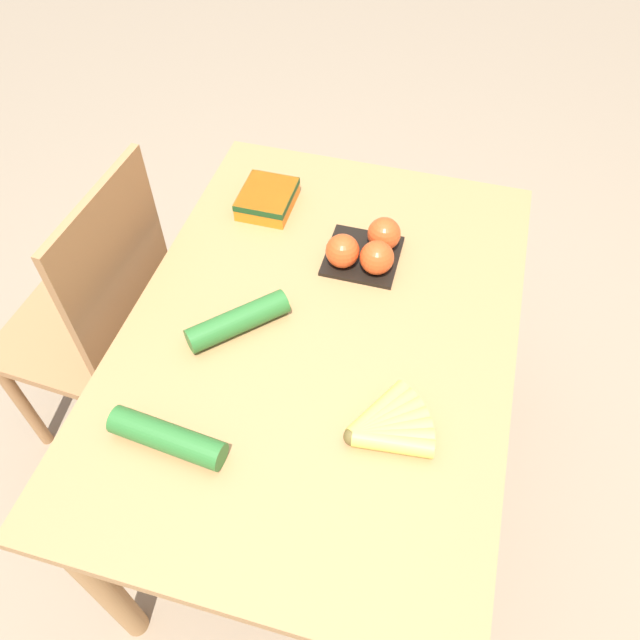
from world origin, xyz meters
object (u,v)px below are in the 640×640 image
banana_bunch (387,426)px  tomato_pack (367,249)px  carrot_bag (267,198)px  chair (101,321)px  cucumber_near (167,438)px  cucumber_far (238,321)px

banana_bunch → tomato_pack: tomato_pack is taller
carrot_bag → chair: bearing=126.7°
tomato_pack → cucumber_near: size_ratio=0.75×
cucumber_near → cucumber_far: size_ratio=1.15×
cucumber_near → cucumber_far: same height
chair → tomato_pack: size_ratio=5.57×
cucumber_far → chair: bearing=77.4°
banana_bunch → carrot_bag: bearing=37.2°
banana_bunch → cucumber_near: cucumber_near is taller
chair → carrot_bag: 0.57m
tomato_pack → cucumber_far: 0.35m
tomato_pack → cucumber_near: 0.62m
banana_bunch → cucumber_far: 0.39m
carrot_bag → cucumber_far: 0.40m
chair → cucumber_near: (-0.40, -0.43, 0.28)m
tomato_pack → carrot_bag: 0.31m
cucumber_near → cucumber_far: (0.30, -0.03, 0.00)m
carrot_bag → cucumber_near: size_ratio=0.65×
tomato_pack → cucumber_far: size_ratio=0.86×
chair → carrot_bag: bearing=130.0°
tomato_pack → cucumber_far: bearing=140.9°
banana_bunch → cucumber_near: bearing=109.3°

